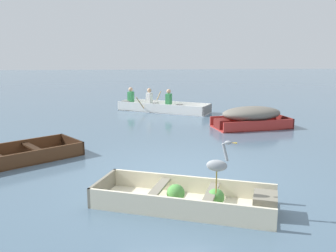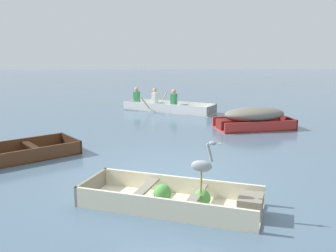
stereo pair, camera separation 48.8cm
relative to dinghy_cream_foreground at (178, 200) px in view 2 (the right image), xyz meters
name	(u,v)px [view 2 (the right image)]	position (x,y,z in m)	size (l,w,h in m)	color
ground_plane	(168,174)	(-0.12, 1.65, -0.12)	(80.00, 80.00, 0.00)	slate
dinghy_cream_foreground	(178,200)	(0.00, 0.00, 0.00)	(3.12, 2.00, 0.34)	beige
skiff_red_near_moored	(254,117)	(2.77, 6.07, 0.27)	(2.61, 1.58, 0.70)	#AD2D28
skiff_dark_varnish_mid_moored	(7,156)	(-3.81, 2.73, -0.02)	(3.05, 2.71, 0.33)	#4C2D19
rowboat_white_with_crew	(164,106)	(-0.07, 9.63, 0.08)	(3.81, 2.71, 0.93)	white
heron_on_dinghy	(203,165)	(0.35, -0.28, 0.68)	(0.45, 0.23, 0.84)	olive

